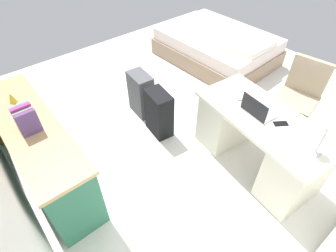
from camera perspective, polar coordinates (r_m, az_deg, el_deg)
name	(u,v)px	position (r m, az deg, el deg)	size (l,w,h in m)	color
ground_plane	(191,116)	(3.77, 4.99, 2.02)	(5.53, 5.53, 0.00)	silver
desk	(258,141)	(3.06, 18.52, -3.05)	(1.50, 0.81, 0.73)	silver
office_chair	(296,101)	(3.70, 25.45, 4.75)	(0.53, 0.53, 0.94)	black
credenza	(42,152)	(3.06, -25.16, -4.95)	(1.80, 0.48, 0.80)	#28664C
bed	(217,47)	(4.99, 10.38, 16.17)	(1.96, 1.49, 0.58)	gray
suitcase_black	(159,113)	(3.35, -1.93, 2.71)	(0.36, 0.22, 0.61)	black
suitcase_spare_grey	(141,94)	(3.67, -5.73, 6.74)	(0.36, 0.22, 0.61)	#4C4C51
laptop	(257,110)	(2.81, 18.38, 3.20)	(0.33, 0.25, 0.21)	#B7B7BC
computer_mouse	(241,98)	(2.97, 15.20, 5.75)	(0.06, 0.10, 0.03)	white
cell_phone_near_laptop	(280,124)	(2.80, 22.74, 0.44)	(0.07, 0.14, 0.01)	black
desk_lamp	(322,129)	(2.50, 29.86, -0.58)	(0.16, 0.11, 0.34)	silver
book_row	(26,118)	(2.69, -27.93, 1.44)	(0.23, 0.17, 0.24)	#523C75
figurine_small	(12,98)	(3.11, -30.23, 5.17)	(0.08, 0.08, 0.11)	gold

